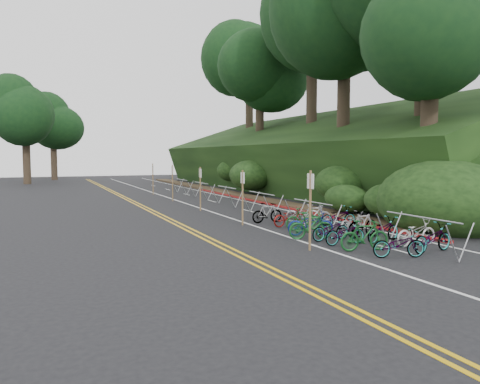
# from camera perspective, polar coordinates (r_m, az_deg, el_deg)

# --- Properties ---
(ground) EXTENTS (120.00, 120.00, 0.00)m
(ground) POSITION_cam_1_polar(r_m,az_deg,el_deg) (16.50, 5.40, -6.56)
(ground) COLOR black
(ground) RESTS_ON ground
(road_markings) EXTENTS (7.47, 80.00, 0.01)m
(road_markings) POSITION_cam_1_polar(r_m,az_deg,el_deg) (25.90, -4.14, -2.50)
(road_markings) COLOR gold
(road_markings) RESTS_ON ground
(red_curb) EXTENTS (0.25, 28.00, 0.10)m
(red_curb) POSITION_cam_1_polar(r_m,az_deg,el_deg) (29.63, 3.94, -1.53)
(red_curb) COLOR maroon
(red_curb) RESTS_ON ground
(embankment) EXTENTS (14.30, 48.14, 9.11)m
(embankment) POSITION_cam_1_polar(r_m,az_deg,el_deg) (39.18, 8.71, 3.59)
(embankment) COLOR black
(embankment) RESTS_ON ground
(tree_cluster) EXTENTS (32.72, 54.27, 18.88)m
(tree_cluster) POSITION_cam_1_polar(r_m,az_deg,el_deg) (41.16, 2.61, 16.58)
(tree_cluster) COLOR #2D2319
(tree_cluster) RESTS_ON ground
(bike_rack_front) EXTENTS (1.15, 3.20, 1.19)m
(bike_rack_front) POSITION_cam_1_polar(r_m,az_deg,el_deg) (16.15, 21.22, -3.92)
(bike_rack_front) COLOR #97999D
(bike_rack_front) RESTS_ON ground
(bike_racks_rest) EXTENTS (1.14, 23.00, 1.17)m
(bike_racks_rest) POSITION_cam_1_polar(r_m,az_deg,el_deg) (29.35, -1.64, 0.00)
(bike_racks_rest) COLOR #97999D
(bike_racks_rest) RESTS_ON ground
(signpost_near) EXTENTS (0.08, 0.40, 2.66)m
(signpost_near) POSITION_cam_1_polar(r_m,az_deg,el_deg) (15.62, 8.56, -1.59)
(signpost_near) COLOR brown
(signpost_near) RESTS_ON ground
(signposts_rest) EXTENTS (0.08, 18.40, 2.50)m
(signposts_rest) POSITION_cam_1_polar(r_m,az_deg,el_deg) (29.47, -6.71, 1.11)
(signposts_rest) COLOR brown
(signposts_rest) RESTS_ON ground
(bike_front) EXTENTS (0.82, 1.76, 1.02)m
(bike_front) POSITION_cam_1_polar(r_m,az_deg,el_deg) (17.79, 8.61, -4.11)
(bike_front) COLOR #144C1E
(bike_front) RESTS_ON ground
(bike_valet) EXTENTS (3.26, 9.96, 1.03)m
(bike_valet) POSITION_cam_1_polar(r_m,az_deg,el_deg) (18.67, 12.62, -3.92)
(bike_valet) COLOR slate
(bike_valet) RESTS_ON ground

